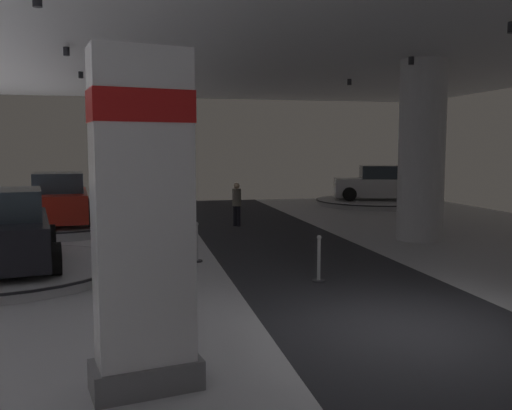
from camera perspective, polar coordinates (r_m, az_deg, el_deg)
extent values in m
cube|color=silver|center=(9.12, 15.75, -12.59)|extent=(24.00, 44.00, 0.05)
cube|color=#2D2D33|center=(9.11, 15.76, -12.41)|extent=(4.40, 44.00, 0.01)
cylinder|color=black|center=(10.50, -21.84, 19.20)|extent=(0.16, 0.16, 0.22)
cylinder|color=black|center=(15.40, -19.15, 14.89)|extent=(0.16, 0.16, 0.22)
cylinder|color=black|center=(20.00, -17.79, 12.78)|extent=(0.16, 0.16, 0.22)
cylinder|color=black|center=(12.98, 25.10, 16.41)|extent=(0.16, 0.16, 0.22)
cylinder|color=black|center=(16.69, 15.88, 14.26)|extent=(0.16, 0.16, 0.22)
cylinder|color=black|center=(21.34, 9.71, 12.52)|extent=(0.16, 0.16, 0.22)
cylinder|color=silver|center=(17.64, 16.88, 5.39)|extent=(1.40, 1.40, 5.50)
cube|color=slate|center=(6.88, -11.37, -16.93)|extent=(1.37, 0.89, 0.35)
cube|color=white|center=(6.38, -11.73, -0.37)|extent=(1.19, 0.77, 3.60)
cube|color=red|center=(6.36, -11.95, 9.98)|extent=(1.22, 0.80, 0.36)
cylinder|color=#B7B7BC|center=(19.81, -19.73, -2.20)|extent=(4.45, 4.45, 0.32)
cylinder|color=black|center=(19.79, -19.74, -1.83)|extent=(4.54, 4.54, 0.05)
cube|color=maroon|center=(19.72, -19.81, 0.01)|extent=(2.24, 4.37, 0.90)
cube|color=#2D3842|center=(19.51, -19.89, 2.15)|extent=(1.76, 2.06, 0.70)
cylinder|color=black|center=(21.21, -22.39, -0.42)|extent=(0.29, 0.70, 0.68)
cylinder|color=black|center=(21.16, -16.99, -0.25)|extent=(0.29, 0.70, 0.68)
cylinder|color=black|center=(18.38, -23.00, -1.36)|extent=(0.29, 0.70, 0.68)
cylinder|color=black|center=(18.33, -16.76, -1.16)|extent=(0.29, 0.70, 0.68)
sphere|color=white|center=(21.78, -20.99, 0.79)|extent=(0.18, 0.18, 0.18)
sphere|color=white|center=(21.75, -18.39, 0.88)|extent=(0.18, 0.18, 0.18)
cylinder|color=#B7B7BC|center=(13.52, -24.57, -6.21)|extent=(5.10, 5.10, 0.24)
cylinder|color=black|center=(13.50, -24.59, -5.85)|extent=(5.20, 5.20, 0.05)
cube|color=black|center=(13.39, -24.70, -3.16)|extent=(2.51, 4.45, 0.90)
cube|color=#2D3842|center=(13.15, -24.87, -0.04)|extent=(1.87, 2.14, 0.70)
cylinder|color=black|center=(14.84, -20.58, -3.22)|extent=(0.34, 0.71, 0.68)
cylinder|color=black|center=(12.02, -20.14, -5.27)|extent=(0.34, 0.71, 0.68)
sphere|color=white|center=(15.40, -22.58, -1.53)|extent=(0.18, 0.18, 0.18)
cylinder|color=#B7B7BC|center=(28.27, 12.43, 0.29)|extent=(5.95, 5.95, 0.27)
cylinder|color=black|center=(28.26, 12.43, 0.50)|extent=(6.07, 6.07, 0.05)
cube|color=silver|center=(28.21, 12.46, 1.79)|extent=(4.54, 2.95, 0.90)
cube|color=#2D3842|center=(28.18, 12.80, 3.30)|extent=(2.27, 2.05, 0.70)
cylinder|color=black|center=(27.08, 9.73, 1.11)|extent=(0.71, 0.41, 0.68)
cylinder|color=black|center=(29.07, 9.40, 1.44)|extent=(0.71, 0.41, 0.68)
cylinder|color=black|center=(27.47, 15.68, 1.04)|extent=(0.71, 0.41, 0.68)
cylinder|color=black|center=(29.43, 14.95, 1.37)|extent=(0.71, 0.41, 0.68)
sphere|color=white|center=(27.51, 8.35, 2.00)|extent=(0.18, 0.18, 0.18)
sphere|color=white|center=(28.49, 8.23, 2.14)|extent=(0.18, 0.18, 0.18)
cylinder|color=black|center=(19.92, -1.83, -1.11)|extent=(0.14, 0.14, 0.80)
cylinder|color=black|center=(20.03, -2.20, -1.07)|extent=(0.14, 0.14, 0.80)
cylinder|color=#6B665B|center=(19.91, -2.02, 0.80)|extent=(0.32, 0.32, 0.62)
sphere|color=beige|center=(19.87, -2.03, 2.00)|extent=(0.22, 0.22, 0.22)
cylinder|color=#333338|center=(13.67, -10.77, -6.07)|extent=(0.28, 0.28, 0.04)
cylinder|color=#B2B2B7|center=(13.58, -10.81, -4.17)|extent=(0.07, 0.07, 0.96)
sphere|color=#B2B2B7|center=(13.51, -10.85, -2.16)|extent=(0.10, 0.10, 0.10)
cylinder|color=#333338|center=(13.87, -6.18, -5.82)|extent=(0.28, 0.28, 0.04)
cylinder|color=#B2B2B7|center=(13.79, -6.20, -3.95)|extent=(0.07, 0.07, 0.96)
sphere|color=#B2B2B7|center=(13.71, -6.22, -1.97)|extent=(0.10, 0.10, 0.10)
cylinder|color=#333338|center=(11.85, 6.54, -7.86)|extent=(0.28, 0.28, 0.04)
cylinder|color=#B2B2B7|center=(11.75, 6.57, -5.68)|extent=(0.07, 0.07, 0.96)
sphere|color=#B2B2B7|center=(11.66, 6.60, -3.37)|extent=(0.10, 0.10, 0.10)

